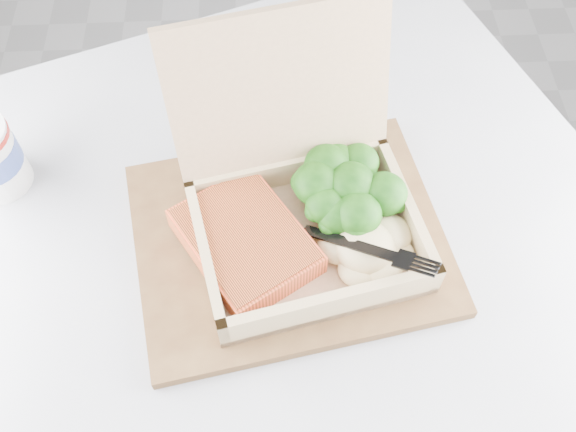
{
  "coord_description": "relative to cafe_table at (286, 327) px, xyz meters",
  "views": [
    {
      "loc": [
        0.31,
        -0.2,
        1.31
      ],
      "look_at": [
        0.32,
        0.15,
        0.76
      ],
      "focal_mm": 40.0,
      "sensor_mm": 36.0,
      "label": 1
    }
  ],
  "objects": [
    {
      "name": "serving_tray",
      "position": [
        0.01,
        0.02,
        0.19
      ],
      "size": [
        0.36,
        0.31,
        0.01
      ],
      "primitive_type": "cube",
      "rotation": [
        0.0,
        0.0,
        0.18
      ],
      "color": "brown",
      "rests_on": "cafe_table"
    },
    {
      "name": "mashed_potatoes",
      "position": [
        0.08,
        -0.01,
        0.23
      ],
      "size": [
        0.1,
        0.09,
        0.03
      ],
      "primitive_type": "ellipsoid",
      "color": "beige",
      "rests_on": "takeout_container"
    },
    {
      "name": "broccoli_pile",
      "position": [
        0.07,
        0.05,
        0.23
      ],
      "size": [
        0.12,
        0.12,
        0.04
      ],
      "primitive_type": null,
      "color": "#2B7319",
      "rests_on": "takeout_container"
    },
    {
      "name": "cafe_table",
      "position": [
        0.0,
        0.0,
        0.0
      ],
      "size": [
        0.99,
        0.99,
        0.72
      ],
      "rotation": [
        0.0,
        0.0,
        0.36
      ],
      "color": "black",
      "rests_on": "floor"
    },
    {
      "name": "takeout_container",
      "position": [
        0.02,
        0.04,
        0.25
      ],
      "size": [
        0.26,
        0.26,
        0.2
      ],
      "rotation": [
        0.0,
        0.0,
        0.22
      ],
      "color": "tan",
      "rests_on": "serving_tray"
    },
    {
      "name": "receipt",
      "position": [
        -0.02,
        0.22,
        0.19
      ],
      "size": [
        0.13,
        0.16,
        0.0
      ],
      "primitive_type": "cube",
      "rotation": [
        0.0,
        0.0,
        0.4
      ],
      "color": "silver",
      "rests_on": "cafe_table"
    },
    {
      "name": "salmon_fillet",
      "position": [
        -0.04,
        0.0,
        0.22
      ],
      "size": [
        0.16,
        0.17,
        0.03
      ],
      "primitive_type": "cube",
      "rotation": [
        0.0,
        0.0,
        0.55
      ],
      "color": "#FD5C31",
      "rests_on": "takeout_container"
    },
    {
      "name": "plastic_fork",
      "position": [
        0.04,
        -0.0,
        0.24
      ],
      "size": [
        0.13,
        0.09,
        0.03
      ],
      "rotation": [
        0.0,
        0.0,
        4.14
      ],
      "color": "black",
      "rests_on": "mashed_potatoes"
    }
  ]
}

